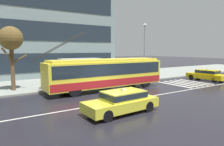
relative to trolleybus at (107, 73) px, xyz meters
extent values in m
plane|color=black|center=(-1.46, -2.94, -1.54)|extent=(160.00, 160.00, 0.00)
cube|color=gray|center=(-1.46, 6.60, -1.47)|extent=(80.00, 10.00, 0.14)
cube|color=beige|center=(7.18, -1.67, -1.54)|extent=(0.44, 4.40, 0.01)
cube|color=beige|center=(8.08, -1.67, -1.54)|extent=(0.44, 4.40, 0.01)
cube|color=beige|center=(8.98, -1.67, -1.54)|extent=(0.44, 4.40, 0.01)
cube|color=beige|center=(9.88, -1.67, -1.54)|extent=(0.44, 4.40, 0.01)
cube|color=beige|center=(10.78, -1.67, -1.54)|extent=(0.44, 4.40, 0.01)
cube|color=silver|center=(-1.46, -4.14, -1.54)|extent=(72.00, 0.14, 0.01)
cube|color=yellow|center=(-0.02, 0.00, -0.04)|extent=(11.04, 2.50, 2.17)
cube|color=yellow|center=(-0.02, 0.00, 1.14)|extent=(10.38, 2.25, 0.20)
cube|color=#1E2833|center=(-0.02, 0.00, 0.39)|extent=(10.60, 2.53, 1.00)
cube|color=#AF1E22|center=(-0.02, 0.00, -0.74)|extent=(10.93, 2.53, 0.61)
cube|color=#1E2833|center=(5.45, 0.02, 0.39)|extent=(0.13, 2.17, 1.08)
cube|color=black|center=(5.30, 0.02, 0.94)|extent=(0.17, 1.87, 0.28)
cylinder|color=black|center=(-4.31, 0.34, 2.37)|extent=(4.19, 0.07, 2.31)
cylinder|color=black|center=(-4.31, -0.36, 2.37)|extent=(4.19, 0.07, 2.31)
cylinder|color=black|center=(3.73, 1.09, -1.02)|extent=(1.04, 0.30, 1.04)
cylinder|color=black|center=(3.74, -1.07, -1.02)|extent=(1.04, 0.30, 1.04)
cylinder|color=black|center=(-3.55, 1.07, -1.02)|extent=(1.04, 0.30, 1.04)
cylinder|color=black|center=(-3.55, -1.09, -1.02)|extent=(1.04, 0.30, 1.04)
cube|color=yellow|center=(-2.81, -6.25, -1.03)|extent=(4.47, 1.92, 0.55)
cube|color=yellow|center=(-2.63, -6.24, -0.52)|extent=(2.43, 1.59, 0.48)
cube|color=#1E2833|center=(-2.63, -6.24, -0.50)|extent=(2.48, 1.61, 0.31)
cube|color=silver|center=(-2.63, -6.24, -0.21)|extent=(0.29, 0.17, 0.12)
cylinder|color=black|center=(-4.23, -7.08, -1.23)|extent=(0.63, 0.23, 0.62)
cylinder|color=black|center=(-4.29, -5.55, -1.23)|extent=(0.63, 0.23, 0.62)
cylinder|color=black|center=(-1.33, -6.96, -1.23)|extent=(0.63, 0.23, 0.62)
cylinder|color=black|center=(-1.39, -5.43, -1.23)|extent=(0.63, 0.23, 0.62)
cube|color=yellow|center=(12.83, -1.64, -1.03)|extent=(2.03, 4.41, 0.55)
cube|color=yellow|center=(12.84, -1.81, -0.52)|extent=(1.65, 2.42, 0.48)
cube|color=#1E2833|center=(12.84, -1.81, -0.50)|extent=(1.67, 2.47, 0.31)
cube|color=silver|center=(12.84, -1.81, -0.21)|extent=(0.18, 0.29, 0.12)
cylinder|color=black|center=(11.96, -0.28, -1.23)|extent=(0.24, 0.63, 0.62)
cylinder|color=black|center=(13.49, -0.17, -1.23)|extent=(0.24, 0.63, 0.62)
cylinder|color=black|center=(12.16, -3.11, -1.23)|extent=(0.24, 0.63, 0.62)
cylinder|color=black|center=(13.69, -3.00, -1.23)|extent=(0.24, 0.63, 0.62)
cylinder|color=gray|center=(0.91, 2.82, -0.14)|extent=(0.08, 0.08, 2.52)
cylinder|color=gray|center=(-3.03, 2.82, -0.14)|extent=(0.08, 0.08, 2.52)
cylinder|color=gray|center=(0.91, 4.17, -0.14)|extent=(0.08, 0.08, 2.52)
cylinder|color=gray|center=(-3.03, 4.17, -0.14)|extent=(0.08, 0.08, 2.52)
cube|color=#99ADB2|center=(-1.06, 4.17, -0.09)|extent=(3.75, 0.04, 2.01)
cube|color=#B2B2B7|center=(-1.06, 3.49, 1.16)|extent=(4.24, 1.65, 0.08)
cube|color=brown|center=(-1.06, 3.83, -0.95)|extent=(2.76, 0.36, 0.08)
cylinder|color=#2D3345|center=(4.78, 3.44, -0.98)|extent=(0.14, 0.14, 0.84)
cylinder|color=#2D3345|center=(4.92, 3.35, -0.98)|extent=(0.14, 0.14, 0.84)
cylinder|color=gray|center=(4.85, 3.40, -0.26)|extent=(0.50, 0.50, 0.61)
sphere|color=#DCB06A|center=(4.85, 3.40, 0.14)|extent=(0.20, 0.20, 0.20)
cone|color=red|center=(4.95, 3.33, 0.43)|extent=(1.42, 1.42, 0.28)
cylinder|color=#333333|center=(4.95, 3.33, -0.09)|extent=(0.02, 0.02, 0.75)
cylinder|color=black|center=(2.20, 3.84, -0.96)|extent=(0.14, 0.14, 0.88)
cylinder|color=black|center=(2.05, 3.89, -0.96)|extent=(0.14, 0.14, 0.88)
cylinder|color=#404A50|center=(2.13, 3.87, -0.24)|extent=(0.46, 0.46, 0.57)
sphere|color=tan|center=(2.13, 3.87, 0.16)|extent=(0.22, 0.22, 0.22)
cone|color=#2A5496|center=(2.01, 3.91, 0.45)|extent=(1.25, 1.25, 0.28)
cylinder|color=#333333|center=(2.01, 3.91, -0.07)|extent=(0.02, 0.02, 0.74)
cylinder|color=black|center=(-4.75, 2.46, -0.98)|extent=(0.14, 0.14, 0.85)
cylinder|color=black|center=(-4.59, 2.44, -0.98)|extent=(0.14, 0.14, 0.85)
cylinder|color=gray|center=(-4.67, 2.45, -0.26)|extent=(0.40, 0.40, 0.58)
sphere|color=#E3997A|center=(-4.67, 2.45, 0.14)|extent=(0.22, 0.22, 0.22)
cone|color=#245294|center=(-4.79, 2.46, 0.44)|extent=(1.17, 1.17, 0.26)
cylinder|color=#333333|center=(-4.79, 2.46, -0.07)|extent=(0.02, 0.02, 0.75)
cylinder|color=gray|center=(6.95, 2.72, 1.75)|extent=(0.16, 0.16, 6.31)
ellipsoid|color=silver|center=(6.95, 2.72, 5.03)|extent=(0.60, 0.32, 0.24)
cylinder|color=brown|center=(-7.32, 3.47, 0.52)|extent=(0.34, 0.34, 3.85)
cylinder|color=brown|center=(-7.53, 3.12, 1.38)|extent=(0.62, 0.88, 0.89)
cylinder|color=brown|center=(-7.69, 3.24, 1.74)|extent=(0.93, 0.65, 1.09)
cylinder|color=brown|center=(-6.74, 3.30, 1.30)|extent=(1.27, 0.50, 0.81)
sphere|color=brown|center=(-7.32, 3.47, 3.05)|extent=(1.98, 1.98, 1.98)
cube|color=#1E2833|center=(-5.53, 9.39, 0.53)|extent=(23.77, 0.06, 2.26)
cube|color=#1E2833|center=(-5.53, 9.39, 4.30)|extent=(23.77, 0.06, 2.26)
camera|label=1|loc=(-9.18, -15.28, 2.05)|focal=31.69mm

